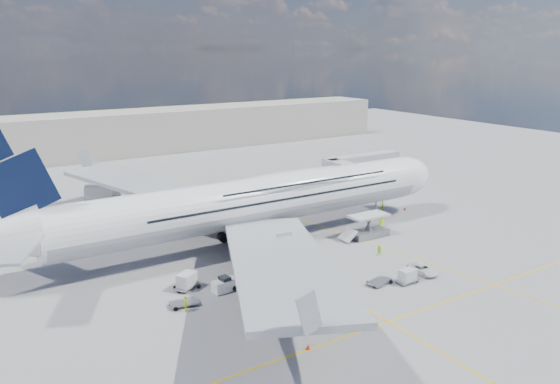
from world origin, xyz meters
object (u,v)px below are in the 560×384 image
cargo_loader (367,229)px  baggage_tug (225,285)px  crew_nose (383,205)px  crew_tug (279,304)px  dolly_nose_near (379,281)px  catering_truck_outer (103,196)px  airliner (255,200)px  cone_wing_right_outer (308,347)px  dolly_nose_far (407,276)px  dolly_row_b (283,306)px  dolly_back (187,281)px  cone_wing_right_inner (314,288)px  jet_bridge (358,166)px  crew_van (381,222)px  cone_nose (405,209)px  service_van (423,269)px  cone_wing_left_outer (92,216)px  dolly_row_a (184,303)px  crew_loader (379,251)px  catering_truck_inner (136,226)px  dolly_row_c (268,299)px  crew_wing (186,304)px  cone_wing_left_inner (188,220)px

cargo_loader → baggage_tug: cargo_loader is taller
crew_nose → crew_tug: crew_nose is taller
dolly_nose_near → catering_truck_outer: size_ratio=0.51×
airliner → cone_wing_right_outer: size_ratio=137.90×
cargo_loader → dolly_nose_far: bearing=-114.8°
dolly_row_b → cone_wing_right_outer: (-2.70, -8.85, -0.07)m
dolly_back → cone_wing_right_inner: (13.30, -8.92, -0.85)m
jet_bridge → crew_van: bearing=-116.4°
dolly_nose_near → dolly_nose_far: bearing=-41.8°
dolly_row_b → dolly_nose_far: bearing=-22.7°
catering_truck_outer → cone_nose: size_ratio=11.84×
service_van → dolly_nose_near: bearing=175.7°
jet_bridge → cone_wing_right_inner: bearing=-137.0°
cone_wing_left_outer → baggage_tug: bearing=-81.3°
dolly_row_a → cone_wing_right_inner: (15.43, -4.70, -0.10)m
dolly_row_a → dolly_back: 4.78m
cone_wing_right_outer → service_van: bearing=17.1°
jet_bridge → dolly_row_b: 50.03m
dolly_nose_far → airliner: bearing=108.1°
crew_loader → cone_nose: 25.17m
cone_nose → dolly_nose_near: bearing=-140.0°
crew_tug → dolly_nose_near: bearing=13.6°
jet_bridge → cargo_loader: size_ratio=2.20×
dolly_back → catering_truck_inner: 22.74m
catering_truck_outer → dolly_row_a: bearing=-73.9°
crew_loader → cone_wing_left_outer: crew_loader is taller
cargo_loader → crew_loader: cargo_loader is taller
dolly_nose_near → catering_truck_inner: catering_truck_inner is taller
dolly_row_c → airliner: bearing=50.0°
cone_wing_right_outer → dolly_row_a: bearing=113.6°
dolly_back → cone_wing_left_outer: dolly_back is taller
dolly_back → catering_truck_inner: bearing=55.5°
dolly_nose_near → crew_wing: (-23.99, 6.20, 0.58)m
airliner → baggage_tug: bearing=-132.3°
catering_truck_inner → cone_wing_right_inner: size_ratio=11.45×
dolly_back → dolly_row_c: bearing=-90.0°
dolly_row_a → cone_wing_right_outer: cone_wing_right_outer is taller
baggage_tug → catering_truck_inner: size_ratio=0.50×
airliner → catering_truck_outer: size_ratio=10.84×
airliner → jet_bridge: airliner is taller
dolly_row_b → catering_truck_inner: catering_truck_inner is taller
cone_wing_right_outer → cone_wing_left_outer: bearing=97.1°
airliner → baggage_tug: airliner is taller
baggage_tug → crew_loader: bearing=-9.8°
service_van → cone_wing_right_outer: service_van is taller
service_van → dolly_row_a: bearing=165.4°
catering_truck_outer → cone_wing_left_inner: 20.44m
service_van → crew_nose: bearing=58.1°
dolly_back → service_van: dolly_back is taller
dolly_row_a → cone_wing_left_inner: dolly_row_a is taller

